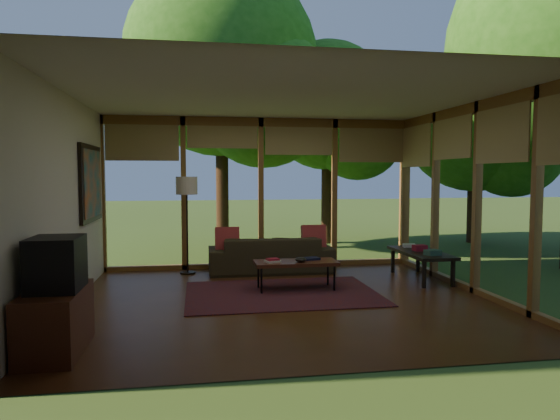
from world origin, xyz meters
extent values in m
plane|color=#562D16|center=(0.00, 0.00, 0.00)|extent=(5.50, 5.50, 0.00)
plane|color=silver|center=(0.00, 0.00, 2.70)|extent=(5.50, 5.50, 0.00)
cube|color=beige|center=(-2.75, 0.00, 1.35)|extent=(0.04, 5.00, 2.70)
cube|color=beige|center=(0.00, -2.50, 1.35)|extent=(5.50, 0.04, 2.70)
cube|color=olive|center=(0.00, 2.50, 1.35)|extent=(5.50, 0.12, 2.70)
cube|color=olive|center=(2.75, 0.00, 1.35)|extent=(0.12, 5.00, 2.70)
plane|color=#35531F|center=(8.00, 8.00, -0.01)|extent=(40.00, 40.00, 0.00)
cylinder|color=#372314|center=(-0.58, 4.90, 2.72)|extent=(0.28, 0.28, 5.44)
sphere|color=#215B14|center=(-0.58, 4.90, 4.23)|extent=(4.28, 4.28, 4.28)
cylinder|color=#372314|center=(2.04, 5.59, 2.17)|extent=(0.28, 0.28, 4.34)
sphere|color=#215B14|center=(2.04, 5.59, 3.38)|extent=(3.15, 3.15, 3.15)
cylinder|color=#372314|center=(5.41, 4.96, 1.92)|extent=(0.28, 0.28, 3.84)
sphere|color=#215B14|center=(5.41, 4.96, 2.99)|extent=(3.44, 3.44, 3.44)
cube|color=maroon|center=(0.03, 0.38, 0.01)|extent=(2.68, 1.90, 0.01)
imported|color=#352E1A|center=(0.10, 2.00, 0.31)|extent=(2.13, 0.85, 0.62)
cube|color=maroon|center=(-0.65, 1.95, 0.58)|extent=(0.41, 0.22, 0.42)
cube|color=maroon|center=(0.85, 1.95, 0.59)|extent=(0.42, 0.22, 0.44)
cube|color=beige|center=(-0.08, 0.54, 0.44)|extent=(0.25, 0.22, 0.03)
cube|color=maroon|center=(-0.08, 0.54, 0.47)|extent=(0.19, 0.16, 0.03)
cube|color=black|center=(0.52, 0.67, 0.44)|extent=(0.26, 0.22, 0.03)
ellipsoid|color=black|center=(0.32, 0.49, 0.46)|extent=(0.16, 0.16, 0.07)
cube|color=#522616|center=(-2.47, -1.57, 0.30)|extent=(0.50, 1.00, 0.60)
cube|color=black|center=(-2.45, -1.57, 0.85)|extent=(0.45, 0.55, 0.50)
cube|color=#315647|center=(2.40, 0.60, 0.50)|extent=(0.26, 0.21, 0.08)
cube|color=maroon|center=(2.40, 1.05, 0.50)|extent=(0.22, 0.16, 0.09)
cube|color=beige|center=(2.40, 1.45, 0.48)|extent=(0.23, 0.19, 0.06)
cylinder|color=black|center=(-1.31, 2.07, 0.01)|extent=(0.26, 0.26, 0.03)
cylinder|color=black|center=(-1.31, 2.07, 0.79)|extent=(0.03, 0.03, 1.52)
cylinder|color=beige|center=(-1.31, 2.07, 1.50)|extent=(0.36, 0.36, 0.30)
cube|color=#522616|center=(0.27, 0.59, 0.40)|extent=(1.20, 0.50, 0.05)
cylinder|color=black|center=(-0.26, 0.41, 0.19)|extent=(0.03, 0.03, 0.38)
cylinder|color=black|center=(0.80, 0.41, 0.19)|extent=(0.03, 0.03, 0.38)
cylinder|color=black|center=(-0.26, 0.77, 0.19)|extent=(0.03, 0.03, 0.38)
cylinder|color=black|center=(0.80, 0.77, 0.19)|extent=(0.03, 0.03, 0.38)
cube|color=black|center=(2.40, 1.00, 0.43)|extent=(0.60, 1.40, 0.05)
cube|color=black|center=(2.17, 0.40, 0.20)|extent=(0.05, 0.05, 0.40)
cube|color=black|center=(2.63, 0.40, 0.20)|extent=(0.05, 0.05, 0.40)
cube|color=black|center=(2.17, 1.60, 0.20)|extent=(0.05, 0.05, 0.40)
cube|color=black|center=(2.63, 1.60, 0.20)|extent=(0.05, 0.05, 0.40)
cube|color=black|center=(-2.72, 1.40, 1.55)|extent=(0.05, 1.35, 1.15)
cube|color=#195E70|center=(-2.69, 1.40, 1.55)|extent=(0.02, 1.20, 1.00)
camera|label=1|loc=(-1.14, -6.46, 1.67)|focal=32.00mm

